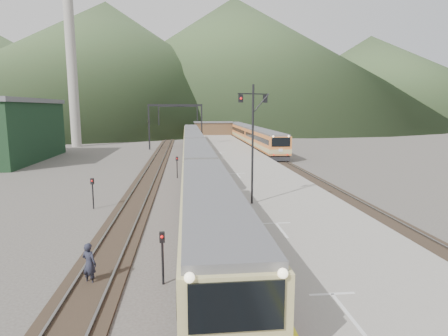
{
  "coord_description": "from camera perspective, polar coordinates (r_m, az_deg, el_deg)",
  "views": [
    {
      "loc": [
        -1.08,
        -12.26,
        7.26
      ],
      "look_at": [
        2.27,
        20.44,
        2.0
      ],
      "focal_mm": 30.0,
      "sensor_mm": 36.0,
      "label": 1
    }
  ],
  "objects": [
    {
      "name": "signal_mast",
      "position": [
        24.34,
        4.4,
        5.38
      ],
      "size": [
        2.09,
        0.87,
        7.76
      ],
      "color": "black",
      "rests_on": "platform"
    },
    {
      "name": "track_far",
      "position": [
        52.9,
        -10.05,
        1.13
      ],
      "size": [
        2.6,
        200.0,
        0.23
      ],
      "color": "black",
      "rests_on": "ground"
    },
    {
      "name": "main_train",
      "position": [
        45.0,
        -4.44,
        2.18
      ],
      "size": [
        2.69,
        73.75,
        3.28
      ],
      "color": "tan",
      "rests_on": "track_main"
    },
    {
      "name": "hill_b",
      "position": [
        246.11,
        1.51,
        16.14
      ],
      "size": [
        220.0,
        220.0,
        75.0
      ],
      "primitive_type": "cone",
      "color": "#384A29",
      "rests_on": "ground"
    },
    {
      "name": "ground",
      "position": [
        14.29,
        -0.76,
        -21.43
      ],
      "size": [
        400.0,
        400.0,
        0.0
      ],
      "primitive_type": "plane",
      "color": "#47423D",
      "rests_on": "ground"
    },
    {
      "name": "station_shed",
      "position": [
        90.63,
        -1.62,
        6.12
      ],
      "size": [
        9.4,
        4.4,
        3.1
      ],
      "color": "brown",
      "rests_on": "platform"
    },
    {
      "name": "hill_c",
      "position": [
        249.11,
        21.18,
        12.57
      ],
      "size": [
        160.0,
        160.0,
        50.0
      ],
      "primitive_type": "cone",
      "color": "#384A29",
      "rests_on": "ground"
    },
    {
      "name": "platform",
      "position": [
        51.15,
        1.71,
        1.49
      ],
      "size": [
        8.0,
        100.0,
        1.0
      ],
      "primitive_type": "cube",
      "color": "gray",
      "rests_on": "ground"
    },
    {
      "name": "hill_a",
      "position": [
        207.23,
        -17.24,
        14.99
      ],
      "size": [
        180.0,
        180.0,
        60.0
      ],
      "primitive_type": "cone",
      "color": "#384A29",
      "rests_on": "ground"
    },
    {
      "name": "track_second",
      "position": [
        54.24,
        7.62,
        1.39
      ],
      "size": [
        2.6,
        200.0,
        0.23
      ],
      "color": "black",
      "rests_on": "ground"
    },
    {
      "name": "gantry_far",
      "position": [
        92.3,
        -7.02,
        7.98
      ],
      "size": [
        9.55,
        0.25,
        8.0
      ],
      "color": "black",
      "rests_on": "ground"
    },
    {
      "name": "gantry_near",
      "position": [
        67.31,
        -7.42,
        7.59
      ],
      "size": [
        9.55,
        0.25,
        8.0
      ],
      "color": "black",
      "rests_on": "ground"
    },
    {
      "name": "short_signal_a",
      "position": [
        15.94,
        -9.37,
        -12.35
      ],
      "size": [
        0.23,
        0.18,
        2.27
      ],
      "color": "black",
      "rests_on": "ground"
    },
    {
      "name": "smokestack",
      "position": [
        77.54,
        -22.18,
        14.16
      ],
      "size": [
        1.8,
        1.8,
        30.0
      ],
      "primitive_type": "cylinder",
      "color": "#9E998E",
      "rests_on": "ground"
    },
    {
      "name": "short_signal_b",
      "position": [
        39.43,
        -7.17,
        0.57
      ],
      "size": [
        0.26,
        0.23,
        2.27
      ],
      "color": "black",
      "rests_on": "ground"
    },
    {
      "name": "worker",
      "position": [
        16.92,
        -19.85,
        -13.55
      ],
      "size": [
        0.78,
        0.68,
        1.79
      ],
      "primitive_type": "imported",
      "rotation": [
        0.0,
        0.0,
        2.67
      ],
      "color": "#212332",
      "rests_on": "ground"
    },
    {
      "name": "second_train",
      "position": [
        80.95,
        3.12,
        5.41
      ],
      "size": [
        3.05,
        62.47,
        3.72
      ],
      "color": "orange",
      "rests_on": "track_second"
    },
    {
      "name": "track_main",
      "position": [
        52.77,
        -4.62,
        1.22
      ],
      "size": [
        2.6,
        200.0,
        0.23
      ],
      "color": "black",
      "rests_on": "ground"
    },
    {
      "name": "short_signal_c",
      "position": [
        28.72,
        -19.39,
        -3.07
      ],
      "size": [
        0.26,
        0.23,
        2.27
      ],
      "color": "black",
      "rests_on": "ground"
    }
  ]
}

